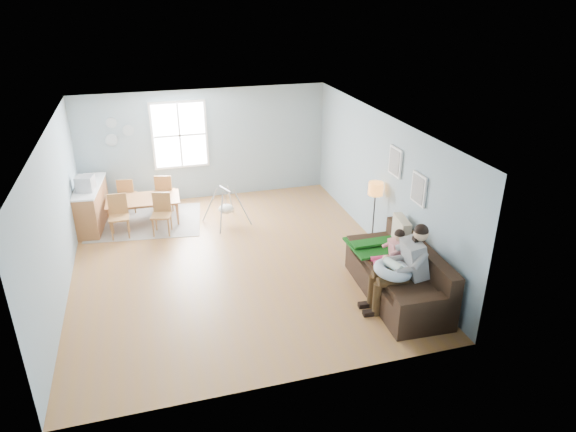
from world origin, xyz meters
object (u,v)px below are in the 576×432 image
object	(u,v)px
chair_se	(162,211)
chair_nw	(127,194)
dining_table	(144,211)
chair_sw	(119,213)
counter	(92,205)
sofa	(400,278)
toddler	(392,249)
storage_cube	(412,288)
father	(403,265)
floor_lamp	(375,194)
monitor	(85,184)
chair_ne	(165,190)
baby_swing	(226,208)

from	to	relation	value
chair_se	chair_nw	xyz separation A→B (m)	(-0.72, 1.31, -0.02)
dining_table	chair_nw	bearing A→B (deg)	120.71
chair_sw	counter	world-z (taller)	counter
sofa	counter	world-z (taller)	sofa
toddler	storage_cube	world-z (taller)	toddler
father	floor_lamp	xyz separation A→B (m)	(0.44, 2.08, 0.37)
chair_nw	chair_se	bearing A→B (deg)	-61.26
monitor	sofa	bearing A→B (deg)	-38.42
father	storage_cube	bearing A→B (deg)	26.85
monitor	dining_table	bearing A→B (deg)	8.65
chair_se	chair_ne	bearing A→B (deg)	83.23
toddler	dining_table	world-z (taller)	toddler
sofa	chair_ne	xyz separation A→B (m)	(-3.62, 4.86, 0.18)
father	monitor	size ratio (longest dim) A/B	3.67
chair_se	monitor	bearing A→B (deg)	162.03
dining_table	chair_se	size ratio (longest dim) A/B	1.79
floor_lamp	dining_table	size ratio (longest dim) A/B	0.89
sofa	baby_swing	bearing A→B (deg)	122.35
floor_lamp	storage_cube	distance (m)	2.15
chair_sw	father	bearing A→B (deg)	-42.64
toddler	chair_se	xyz separation A→B (m)	(-3.68, 3.45, -0.29)
father	floor_lamp	size ratio (longest dim) A/B	1.06
sofa	baby_swing	world-z (taller)	sofa
toddler	father	bearing A→B (deg)	-98.62
chair_sw	chair_se	world-z (taller)	chair_sw
father	floor_lamp	world-z (taller)	father
sofa	chair_nw	world-z (taller)	sofa
floor_lamp	baby_swing	distance (m)	3.39
father	baby_swing	distance (m)	4.63
father	chair_sw	world-z (taller)	father
chair_se	monitor	world-z (taller)	monitor
dining_table	baby_swing	world-z (taller)	baby_swing
storage_cube	monitor	size ratio (longest dim) A/B	1.23
toddler	sofa	bearing A→B (deg)	-70.80
sofa	chair_ne	distance (m)	6.06
chair_se	dining_table	bearing A→B (deg)	119.05
storage_cube	chair_ne	world-z (taller)	chair_ne
chair_nw	monitor	xyz separation A→B (m)	(-0.77, -0.82, 0.63)
chair_se	counter	distance (m)	1.67
sofa	chair_se	bearing A→B (deg)	135.63
chair_se	baby_swing	size ratio (longest dim) A/B	0.84
father	baby_swing	size ratio (longest dim) A/B	1.41
chair_ne	chair_sw	bearing A→B (deg)	-133.69
chair_sw	dining_table	bearing A→B (deg)	45.79
floor_lamp	baby_swing	bearing A→B (deg)	143.24
chair_sw	counter	xyz separation A→B (m)	(-0.58, 0.68, -0.04)
storage_cube	chair_se	size ratio (longest dim) A/B	0.57
sofa	dining_table	distance (m)	5.97
father	counter	world-z (taller)	father
chair_ne	counter	world-z (taller)	counter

